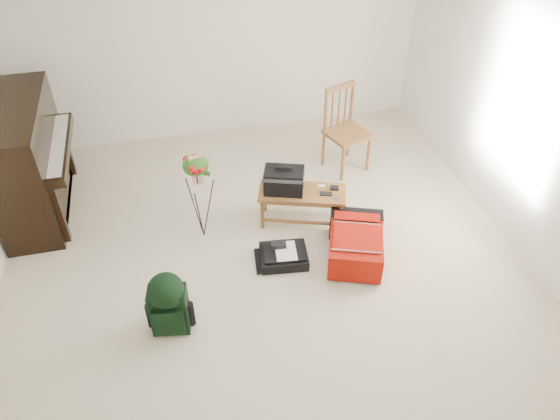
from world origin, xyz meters
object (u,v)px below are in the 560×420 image
object	(u,v)px
piano	(30,163)
flower_stand	(199,197)
dining_chair	(346,131)
bench	(290,186)
red_suitcase	(354,240)
green_backpack	(168,301)
black_duffel	(284,255)

from	to	relation	value
piano	flower_stand	world-z (taller)	piano
piano	dining_chair	distance (m)	3.47
bench	red_suitcase	size ratio (longest dim) A/B	1.07
dining_chair	red_suitcase	bearing A→B (deg)	-124.32
red_suitcase	green_backpack	distance (m)	1.92
green_backpack	piano	bearing A→B (deg)	132.00
dining_chair	red_suitcase	distance (m)	1.55
bench	flower_stand	world-z (taller)	flower_stand
piano	flower_stand	bearing A→B (deg)	-27.50
black_duffel	bench	bearing A→B (deg)	76.58
dining_chair	red_suitcase	world-z (taller)	dining_chair
bench	dining_chair	size ratio (longest dim) A/B	0.94
bench	black_duffel	distance (m)	0.71
bench	dining_chair	distance (m)	1.25
green_backpack	dining_chair	bearing A→B (deg)	52.00
dining_chair	green_backpack	bearing A→B (deg)	-157.46
bench	green_backpack	distance (m)	1.75
piano	flower_stand	size ratio (longest dim) A/B	1.46
piano	dining_chair	size ratio (longest dim) A/B	1.47
bench	black_duffel	world-z (taller)	bench
red_suitcase	green_backpack	size ratio (longest dim) A/B	1.43
green_backpack	flower_stand	size ratio (longest dim) A/B	0.61
dining_chair	green_backpack	size ratio (longest dim) A/B	1.62
bench	black_duffel	bearing A→B (deg)	-91.69
dining_chair	piano	bearing A→B (deg)	160.78
red_suitcase	black_duffel	bearing A→B (deg)	-164.16
black_duffel	dining_chair	bearing A→B (deg)	58.93
green_backpack	flower_stand	xyz separation A→B (m)	(0.42, 1.14, 0.15)
dining_chair	flower_stand	size ratio (longest dim) A/B	0.99
bench	flower_stand	distance (m)	0.92
black_duffel	green_backpack	xyz separation A→B (m)	(-1.14, -0.58, 0.28)
piano	green_backpack	size ratio (longest dim) A/B	2.38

